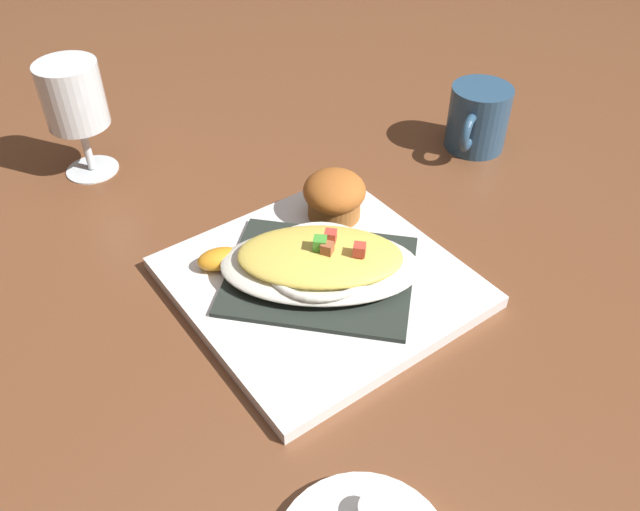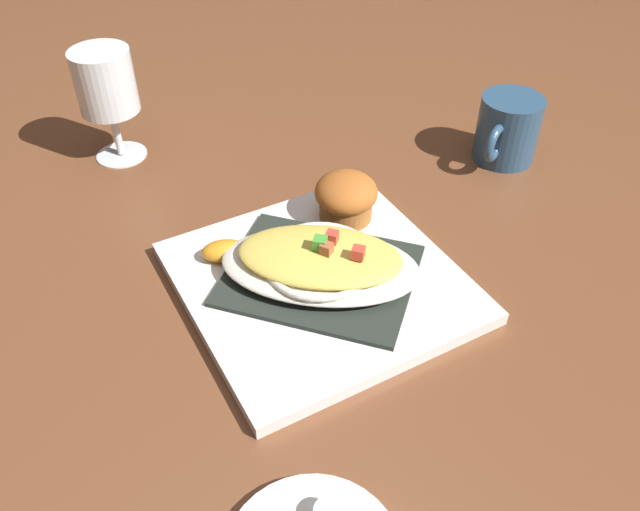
% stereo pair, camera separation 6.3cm
% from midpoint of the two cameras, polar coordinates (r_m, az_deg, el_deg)
% --- Properties ---
extents(ground_plane, '(2.60, 2.60, 0.00)m').
position_cam_midpoint_polar(ground_plane, '(0.70, -2.59, -2.89)').
color(ground_plane, brown).
extents(square_plate, '(0.33, 0.33, 0.01)m').
position_cam_midpoint_polar(square_plate, '(0.69, -2.61, -2.44)').
color(square_plate, white).
rests_on(square_plate, ground_plane).
extents(folded_napkin, '(0.24, 0.23, 0.01)m').
position_cam_midpoint_polar(folded_napkin, '(0.68, -2.64, -1.83)').
color(folded_napkin, '#262D27').
rests_on(folded_napkin, square_plate).
extents(gratin_dish, '(0.24, 0.22, 0.05)m').
position_cam_midpoint_polar(gratin_dish, '(0.67, -2.68, -0.62)').
color(gratin_dish, white).
rests_on(gratin_dish, folded_napkin).
extents(muffin, '(0.07, 0.07, 0.06)m').
position_cam_midpoint_polar(muffin, '(0.75, -1.15, 5.20)').
color(muffin, '#A6612B').
rests_on(muffin, square_plate).
extents(orange_garnish, '(0.06, 0.06, 0.02)m').
position_cam_midpoint_polar(orange_garnish, '(0.71, -11.03, -0.48)').
color(orange_garnish, '#592156').
rests_on(orange_garnish, square_plate).
extents(coffee_mug, '(0.08, 0.11, 0.09)m').
position_cam_midpoint_polar(coffee_mug, '(0.92, 11.65, 11.33)').
color(coffee_mug, '#2B4D6C').
rests_on(coffee_mug, ground_plane).
extents(stemmed_glass, '(0.08, 0.08, 0.15)m').
position_cam_midpoint_polar(stemmed_glass, '(0.88, -22.69, 12.26)').
color(stemmed_glass, white).
rests_on(stemmed_glass, ground_plane).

